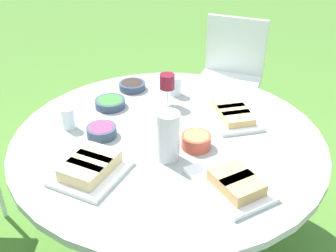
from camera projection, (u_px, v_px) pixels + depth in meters
ground_plane at (168, 245)px, 2.34m from camera, size 40.00×40.00×0.00m
dining_table at (168, 151)px, 2.00m from camera, size 1.45×1.45×0.71m
chair_far_back at (230, 71)px, 3.07m from camera, size 0.55×0.54×0.89m
water_pitcher at (168, 136)px, 1.76m from camera, size 0.10×0.10×0.22m
wine_glass at (167, 83)px, 2.17m from camera, size 0.08×0.08×0.17m
platter_bread_main at (233, 114)px, 2.09m from camera, size 0.38×0.36×0.06m
platter_charcuterie at (91, 168)px, 1.70m from camera, size 0.31×0.34×0.07m
platter_sandwich_side at (233, 183)px, 1.63m from camera, size 0.40×0.32×0.07m
bowl_fries at (196, 140)px, 1.87m from camera, size 0.13×0.13×0.06m
bowl_salad at (110, 103)px, 2.20m from camera, size 0.16×0.16×0.04m
bowl_olives at (132, 85)px, 2.38m from camera, size 0.15×0.15×0.04m
bowl_dip_red at (102, 131)px, 1.96m from camera, size 0.14×0.14×0.05m
cup_water_near at (68, 118)px, 2.00m from camera, size 0.06×0.06×0.11m
cup_water_far at (175, 86)px, 2.31m from camera, size 0.07×0.07×0.11m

